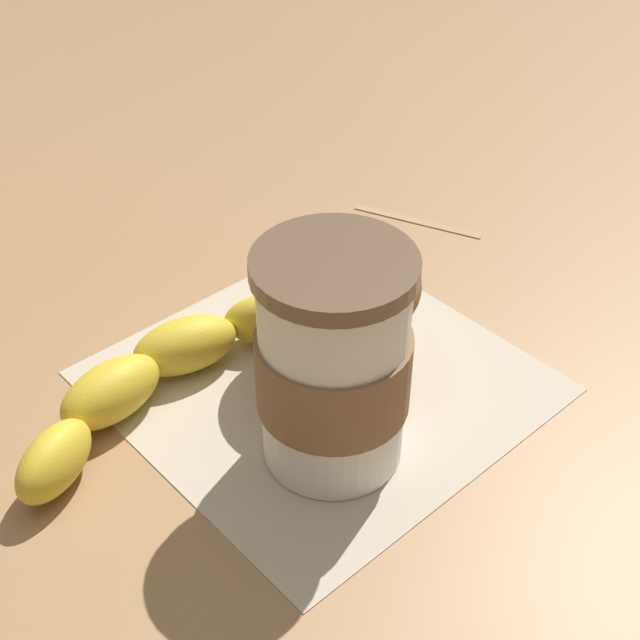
% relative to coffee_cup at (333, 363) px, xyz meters
% --- Properties ---
extents(ground_plane, '(3.00, 3.00, 0.00)m').
position_rel_coffee_cup_xyz_m(ground_plane, '(0.06, -0.02, -0.07)').
color(ground_plane, '#A87C51').
extents(paper_napkin, '(0.29, 0.29, 0.00)m').
position_rel_coffee_cup_xyz_m(paper_napkin, '(0.06, -0.02, -0.07)').
color(paper_napkin, beige).
rests_on(paper_napkin, ground_plane).
extents(coffee_cup, '(0.09, 0.09, 0.14)m').
position_rel_coffee_cup_xyz_m(coffee_cup, '(0.00, 0.00, 0.00)').
color(coffee_cup, white).
rests_on(coffee_cup, paper_napkin).
extents(muffin, '(0.10, 0.10, 0.09)m').
position_rel_coffee_cup_xyz_m(muffin, '(0.07, -0.05, -0.02)').
color(muffin, beige).
rests_on(muffin, paper_napkin).
extents(banana, '(0.11, 0.23, 0.04)m').
position_rel_coffee_cup_xyz_m(banana, '(0.09, 0.07, -0.05)').
color(banana, gold).
rests_on(banana, paper_napkin).
extents(wooden_stirrer, '(0.09, 0.07, 0.00)m').
position_rel_coffee_cup_xyz_m(wooden_stirrer, '(0.18, -0.19, -0.07)').
color(wooden_stirrer, tan).
rests_on(wooden_stirrer, ground_plane).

